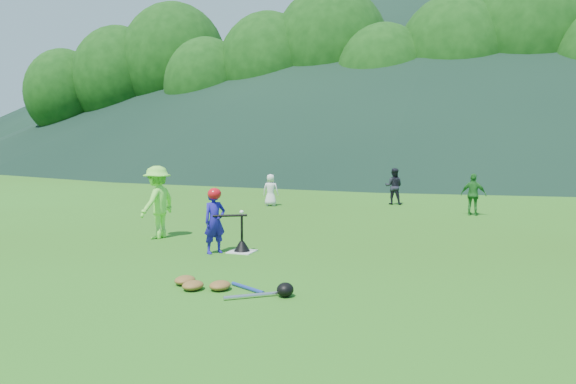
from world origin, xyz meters
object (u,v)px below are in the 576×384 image
(fielder_a, at_px, (271,190))
(fielder_b, at_px, (394,186))
(home_plate, at_px, (242,252))
(equipment_pile, at_px, (220,285))
(adult_coach, at_px, (157,202))
(fielder_c, at_px, (473,195))
(batting_tee, at_px, (242,245))
(batter_child, at_px, (215,221))

(fielder_a, distance_m, fielder_b, 4.01)
(home_plate, distance_m, equipment_pile, 2.67)
(fielder_a, bearing_deg, adult_coach, 80.74)
(fielder_b, distance_m, fielder_c, 3.25)
(batting_tee, bearing_deg, home_plate, 0.00)
(equipment_pile, bearing_deg, batter_child, 118.49)
(home_plate, xyz_separation_m, fielder_c, (3.84, 6.92, 0.57))
(batting_tee, bearing_deg, adult_coach, 160.51)
(batter_child, bearing_deg, adult_coach, 94.22)
(adult_coach, bearing_deg, equipment_pile, 47.12)
(fielder_c, xyz_separation_m, batting_tee, (-3.84, -6.92, -0.45))
(fielder_c, bearing_deg, batter_child, 67.29)
(adult_coach, distance_m, fielder_b, 8.93)
(batter_child, xyz_separation_m, fielder_a, (-1.86, 7.49, -0.08))
(home_plate, xyz_separation_m, adult_coach, (-2.30, 0.81, 0.75))
(home_plate, xyz_separation_m, batting_tee, (0.00, 0.00, 0.12))
(batter_child, xyz_separation_m, batting_tee, (0.42, 0.26, -0.45))
(adult_coach, xyz_separation_m, equipment_pile, (3.12, -3.36, -0.69))
(fielder_b, distance_m, batting_tee, 9.08)
(batter_child, height_order, adult_coach, adult_coach)
(adult_coach, relative_size, equipment_pile, 0.84)
(home_plate, height_order, fielder_a, fielder_a)
(batting_tee, bearing_deg, batter_child, -147.91)
(equipment_pile, bearing_deg, adult_coach, 132.94)
(batter_child, distance_m, adult_coach, 2.18)
(fielder_a, distance_m, batting_tee, 7.59)
(fielder_a, bearing_deg, equipment_pile, 98.55)
(fielder_b, relative_size, batting_tee, 1.74)
(batter_child, distance_m, fielder_c, 8.34)
(home_plate, relative_size, batting_tee, 0.66)
(fielder_a, bearing_deg, batter_child, 94.91)
(batter_child, distance_m, fielder_a, 7.72)
(fielder_c, bearing_deg, home_plate, 68.92)
(fielder_a, relative_size, batting_tee, 1.49)
(home_plate, relative_size, fielder_a, 0.44)
(adult_coach, bearing_deg, fielder_a, -176.01)
(fielder_a, relative_size, fielder_c, 0.87)
(adult_coach, bearing_deg, batting_tee, 74.70)
(home_plate, bearing_deg, adult_coach, 160.51)
(home_plate, height_order, fielder_b, fielder_b)
(fielder_b, bearing_deg, fielder_a, 23.38)
(fielder_a, bearing_deg, fielder_c, 168.01)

